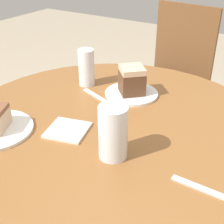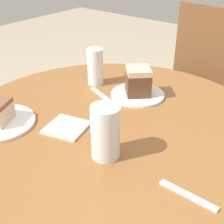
{
  "view_description": "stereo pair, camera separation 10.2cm",
  "coord_description": "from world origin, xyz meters",
  "px_view_note": "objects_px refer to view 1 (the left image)",
  "views": [
    {
      "loc": [
        0.47,
        -0.75,
        1.28
      ],
      "look_at": [
        0.0,
        0.0,
        0.78
      ],
      "focal_mm": 50.0,
      "sensor_mm": 36.0,
      "label": 1
    },
    {
      "loc": [
        0.55,
        -0.69,
        1.28
      ],
      "look_at": [
        0.0,
        0.0,
        0.78
      ],
      "focal_mm": 50.0,
      "sensor_mm": 36.0,
      "label": 2
    }
  ],
  "objects_px": {
    "chair": "(170,84)",
    "cake_slice_near": "(132,80)",
    "plate_near": "(131,94)",
    "glass_water": "(87,70)",
    "glass_lemonade": "(113,135)"
  },
  "relations": [
    {
      "from": "chair",
      "to": "glass_lemonade",
      "type": "height_order",
      "value": "chair"
    },
    {
      "from": "chair",
      "to": "glass_lemonade",
      "type": "relative_size",
      "value": 6.02
    },
    {
      "from": "chair",
      "to": "plate_near",
      "type": "distance_m",
      "value": 0.73
    },
    {
      "from": "chair",
      "to": "plate_near",
      "type": "relative_size",
      "value": 4.56
    },
    {
      "from": "chair",
      "to": "glass_lemonade",
      "type": "distance_m",
      "value": 1.12
    },
    {
      "from": "chair",
      "to": "cake_slice_near",
      "type": "xyz_separation_m",
      "value": [
        0.1,
        -0.68,
        0.3
      ]
    },
    {
      "from": "cake_slice_near",
      "to": "plate_near",
      "type": "bearing_deg",
      "value": -63.43
    },
    {
      "from": "cake_slice_near",
      "to": "glass_lemonade",
      "type": "xyz_separation_m",
      "value": [
        0.14,
        -0.37,
        0.01
      ]
    },
    {
      "from": "plate_near",
      "to": "glass_lemonade",
      "type": "relative_size",
      "value": 1.32
    },
    {
      "from": "plate_near",
      "to": "glass_lemonade",
      "type": "height_order",
      "value": "glass_lemonade"
    },
    {
      "from": "glass_lemonade",
      "to": "cake_slice_near",
      "type": "bearing_deg",
      "value": 111.17
    },
    {
      "from": "plate_near",
      "to": "cake_slice_near",
      "type": "distance_m",
      "value": 0.06
    },
    {
      "from": "cake_slice_near",
      "to": "glass_lemonade",
      "type": "distance_m",
      "value": 0.39
    },
    {
      "from": "chair",
      "to": "glass_water",
      "type": "distance_m",
      "value": 0.76
    },
    {
      "from": "chair",
      "to": "glass_water",
      "type": "bearing_deg",
      "value": -91.87
    }
  ]
}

